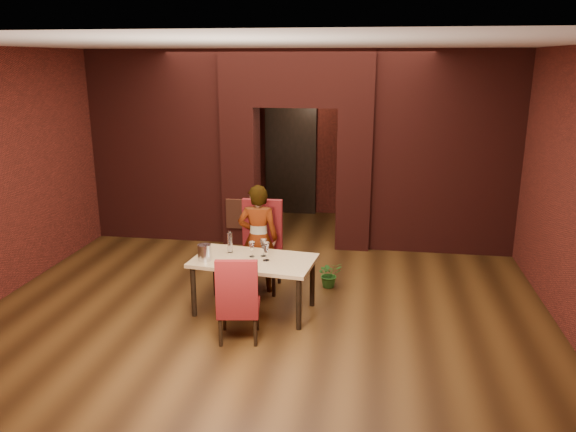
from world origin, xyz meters
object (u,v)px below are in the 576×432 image
chair_near (239,297)px  person_seated (258,239)px  wine_glass_b (263,248)px  dining_table (254,285)px  water_bottle (230,242)px  chair_far (260,247)px  potted_plant (330,274)px  wine_glass_c (266,252)px  wine_glass_a (252,249)px  wine_bucket (205,253)px

chair_near → person_seated: size_ratio=0.68×
wine_glass_b → chair_near: bearing=-97.8°
dining_table → water_bottle: (-0.35, 0.19, 0.48)m
chair_far → potted_plant: chair_far is taller
wine_glass_b → chair_far: bearing=106.7°
wine_glass_c → dining_table: bearing=168.7°
dining_table → chair_far: size_ratio=1.22×
chair_near → potted_plant: bearing=-127.3°
wine_glass_b → potted_plant: wine_glass_b is taller
chair_far → person_seated: size_ratio=0.82×
wine_glass_a → chair_near: bearing=-88.4°
person_seated → wine_glass_a: (0.04, -0.57, 0.05)m
wine_glass_a → wine_glass_b: 0.14m
dining_table → water_bottle: 0.62m
person_seated → potted_plant: bearing=-169.0°
wine_glass_a → wine_glass_c: bearing=-28.0°
wine_glass_c → water_bottle: (-0.51, 0.22, 0.02)m
water_bottle → dining_table: bearing=-28.9°
chair_far → chair_near: bearing=-88.3°
dining_table → wine_bucket: bearing=-159.5°
potted_plant → wine_bucket: bearing=-143.7°
chair_far → wine_glass_c: chair_far is taller
wine_glass_a → person_seated: bearing=94.2°
dining_table → potted_plant: dining_table is taller
chair_far → wine_bucket: bearing=-121.5°
person_seated → water_bottle: (-0.27, -0.46, 0.09)m
wine_glass_c → wine_bucket: size_ratio=1.14×
water_bottle → wine_glass_c: bearing=-23.8°
dining_table → chair_far: 0.75m
dining_table → person_seated: (-0.08, 0.65, 0.39)m
wine_bucket → chair_near: bearing=-46.1°
wine_glass_c → potted_plant: (0.70, 0.95, -0.62)m
wine_glass_b → wine_glass_c: wine_glass_c is taller
dining_table → wine_glass_b: (0.10, 0.12, 0.45)m
wine_bucket → water_bottle: water_bottle is taller
person_seated → water_bottle: person_seated is taller
person_seated → wine_bucket: person_seated is taller
wine_bucket → wine_glass_c: bearing=8.5°
chair_far → wine_glass_a: (0.04, -0.62, 0.18)m
chair_far → person_seated: bearing=-97.0°
chair_far → wine_bucket: 0.99m
chair_far → water_bottle: bearing=-118.9°
chair_near → wine_glass_c: 0.77m
water_bottle → wine_glass_a: bearing=-20.9°
water_bottle → chair_near: bearing=-70.1°
dining_table → water_bottle: bearing=157.7°
wine_glass_c → water_bottle: water_bottle is taller
potted_plant → person_seated: bearing=-164.2°
dining_table → potted_plant: size_ratio=3.97×
person_seated → water_bottle: bearing=55.0°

